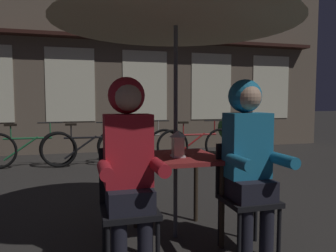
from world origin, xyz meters
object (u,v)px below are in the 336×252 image
object	(u,v)px
person_right_hooded	(249,149)
patio_umbrella	(176,3)
potted_plant	(231,131)
cafe_table	(175,167)
bicycle_fifth	(196,144)
bicycle_second	(28,149)
person_left_hooded	(129,154)
bicycle_fourth	(139,145)
lantern	(178,143)
bicycle_third	(87,148)
chair_right	(244,191)
chair_left	(128,200)

from	to	relation	value
person_right_hooded	patio_umbrella	bearing A→B (deg)	138.43
potted_plant	cafe_table	bearing A→B (deg)	-122.60
cafe_table	person_right_hooded	distance (m)	0.67
patio_umbrella	bicycle_fifth	size ratio (longest dim) A/B	1.37
bicycle_fifth	potted_plant	xyz separation A→B (m)	(1.02, 0.49, 0.20)
patio_umbrella	bicycle_second	distance (m)	4.34
patio_umbrella	person_left_hooded	distance (m)	1.37
bicycle_fourth	bicycle_fifth	xyz separation A→B (m)	(1.14, -0.25, 0.00)
cafe_table	bicycle_second	bearing A→B (deg)	115.89
person_left_hooded	lantern	bearing A→B (deg)	36.51
cafe_table	bicycle_third	size ratio (longest dim) A/B	0.44
person_left_hooded	person_right_hooded	world-z (taller)	same
chair_right	bicycle_second	bearing A→B (deg)	119.31
lantern	bicycle_second	bearing A→B (deg)	115.43
lantern	cafe_table	bearing A→B (deg)	88.66
bicycle_second	bicycle_fifth	size ratio (longest dim) A/B	1.00
cafe_table	person_left_hooded	size ratio (longest dim) A/B	0.53
patio_umbrella	bicycle_second	bearing A→B (deg)	115.89
cafe_table	bicycle_third	bearing A→B (deg)	101.46
patio_umbrella	chair_left	xyz separation A→B (m)	(-0.48, -0.37, -1.57)
chair_right	bicycle_fifth	xyz separation A→B (m)	(0.99, 3.76, -0.14)
patio_umbrella	chair_left	world-z (taller)	patio_umbrella
bicycle_third	potted_plant	distance (m)	3.21
cafe_table	person_right_hooded	world-z (taller)	person_right_hooded
chair_left	person_left_hooded	distance (m)	0.36
chair_right	bicycle_second	world-z (taller)	chair_right
chair_right	bicycle_third	bearing A→B (deg)	107.19
person_left_hooded	cafe_table	bearing A→B (deg)	41.57
potted_plant	chair_left	bearing A→B (deg)	-124.87
bicycle_second	potted_plant	bearing A→B (deg)	3.90
bicycle_second	bicycle_third	xyz separation A→B (m)	(1.05, -0.16, 0.00)
chair_right	bicycle_fourth	world-z (taller)	chair_right
bicycle_fourth	lantern	bearing A→B (deg)	-95.08
lantern	bicycle_third	size ratio (longest dim) A/B	0.14
bicycle_fourth	potted_plant	size ratio (longest dim) A/B	1.82
bicycle_fourth	bicycle_second	bearing A→B (deg)	-178.80
cafe_table	bicycle_fifth	xyz separation A→B (m)	(1.47, 3.39, -0.29)
person_right_hooded	bicycle_fifth	distance (m)	3.97
lantern	chair_right	size ratio (longest dim) A/B	0.27
bicycle_second	bicycle_fourth	size ratio (longest dim) A/B	1.00
bicycle_second	patio_umbrella	bearing A→B (deg)	-64.11
person_left_hooded	bicycle_fourth	size ratio (longest dim) A/B	0.84
bicycle_fourth	person_left_hooded	bearing A→B (deg)	-101.25
chair_left	lantern	bearing A→B (deg)	31.85
chair_left	patio_umbrella	bearing A→B (deg)	37.55
chair_right	bicycle_fourth	xyz separation A→B (m)	(-0.15, 4.00, -0.14)
chair_left	chair_right	xyz separation A→B (m)	(0.96, 0.00, 0.00)
potted_plant	lantern	bearing A→B (deg)	-122.14
cafe_table	potted_plant	distance (m)	4.60
bicycle_fourth	potted_plant	bearing A→B (deg)	6.48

